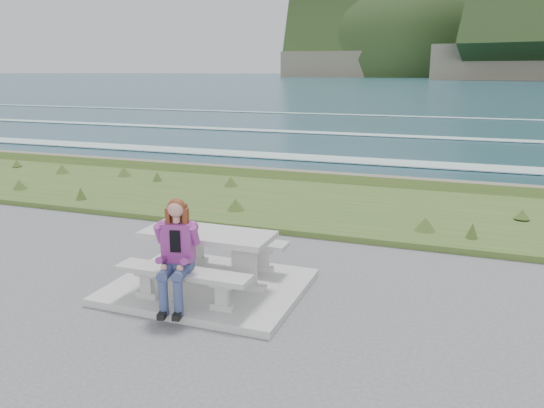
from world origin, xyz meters
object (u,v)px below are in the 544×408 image
(picnic_table, at_px, (208,243))
(bench_seaward, at_px, (230,244))
(bench_landward, at_px, (183,278))
(seated_woman, at_px, (176,269))

(picnic_table, relative_size, bench_seaward, 1.00)
(picnic_table, relative_size, bench_landward, 1.00)
(seated_woman, bearing_deg, bench_seaward, 75.67)
(picnic_table, xyz_separation_m, bench_seaward, (0.00, 0.70, -0.23))
(bench_landward, height_order, seated_woman, seated_woman)
(picnic_table, distance_m, bench_landward, 0.74)
(picnic_table, height_order, bench_seaward, picnic_table)
(bench_landward, bearing_deg, seated_woman, -100.72)
(bench_seaward, distance_m, seated_woman, 1.53)
(picnic_table, xyz_separation_m, bench_landward, (0.00, -0.70, -0.23))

